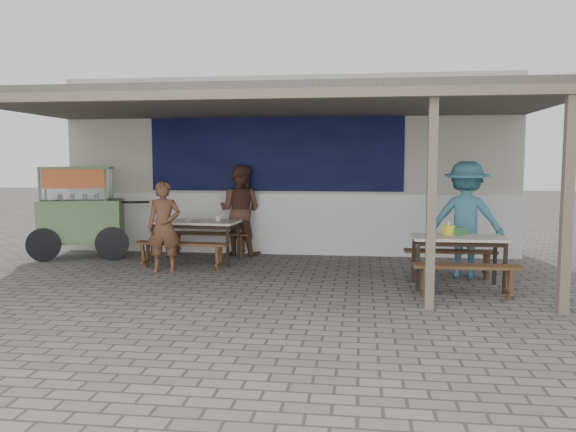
% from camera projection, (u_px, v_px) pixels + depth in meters
% --- Properties ---
extents(ground, '(60.00, 60.00, 0.00)m').
position_uv_depth(ground, '(257.00, 286.00, 8.21)').
color(ground, '#67615D').
rests_on(ground, ground).
extents(back_wall, '(9.00, 1.28, 3.50)m').
position_uv_depth(back_wall, '(289.00, 167.00, 11.58)').
color(back_wall, beige).
rests_on(back_wall, ground).
extents(warung_roof, '(9.00, 4.21, 2.81)m').
position_uv_depth(warung_roof, '(268.00, 105.00, 8.84)').
color(warung_roof, '#514A45').
rests_on(warung_roof, ground).
extents(table_left, '(1.59, 0.88, 0.75)m').
position_uv_depth(table_left, '(196.00, 225.00, 10.23)').
color(table_left, silver).
rests_on(table_left, ground).
extents(bench_left_street, '(1.65, 0.40, 0.45)m').
position_uv_depth(bench_left_street, '(182.00, 249.00, 9.59)').
color(bench_left_street, brown).
rests_on(bench_left_street, ground).
extents(bench_left_wall, '(1.65, 0.40, 0.45)m').
position_uv_depth(bench_left_wall, '(209.00, 238.00, 10.94)').
color(bench_left_wall, brown).
rests_on(bench_left_wall, ground).
extents(table_right, '(1.31, 0.71, 0.75)m').
position_uv_depth(table_right, '(458.00, 242.00, 8.09)').
color(table_right, silver).
rests_on(table_right, ground).
extents(bench_right_street, '(1.41, 0.30, 0.45)m').
position_uv_depth(bench_right_street, '(466.00, 273.00, 7.48)').
color(bench_right_street, brown).
rests_on(bench_right_street, ground).
extents(bench_right_wall, '(1.41, 0.30, 0.45)m').
position_uv_depth(bench_right_wall, '(450.00, 257.00, 8.76)').
color(bench_right_wall, brown).
rests_on(bench_right_wall, ground).
extents(vendor_cart, '(2.04, 1.27, 1.73)m').
position_uv_depth(vendor_cart, '(80.00, 208.00, 10.68)').
color(vendor_cart, '#66895B').
rests_on(vendor_cart, ground).
extents(patron_street_side, '(0.61, 0.45, 1.51)m').
position_uv_depth(patron_street_side, '(164.00, 227.00, 9.25)').
color(patron_street_side, brown).
rests_on(patron_street_side, ground).
extents(patron_wall_side, '(0.96, 0.81, 1.76)m').
position_uv_depth(patron_wall_side, '(240.00, 210.00, 10.95)').
color(patron_wall_side, brown).
rests_on(patron_wall_side, ground).
extents(patron_right_table, '(1.30, 0.91, 1.83)m').
position_uv_depth(patron_right_table, '(466.00, 219.00, 8.89)').
color(patron_right_table, teal).
rests_on(patron_right_table, ground).
extents(tissue_box, '(0.18, 0.18, 0.14)m').
position_uv_depth(tissue_box, '(449.00, 230.00, 8.24)').
color(tissue_box, yellow).
rests_on(tissue_box, table_right).
extents(donation_box, '(0.22, 0.19, 0.12)m').
position_uv_depth(donation_box, '(459.00, 231.00, 8.21)').
color(donation_box, '#2F6B33').
rests_on(donation_box, table_right).
extents(condiment_jar, '(0.08, 0.08, 0.09)m').
position_uv_depth(condiment_jar, '(218.00, 218.00, 10.21)').
color(condiment_jar, silver).
rests_on(condiment_jar, table_left).
extents(condiment_bowl, '(0.19, 0.19, 0.04)m').
position_uv_depth(condiment_bowl, '(189.00, 220.00, 10.25)').
color(condiment_bowl, white).
rests_on(condiment_bowl, table_left).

